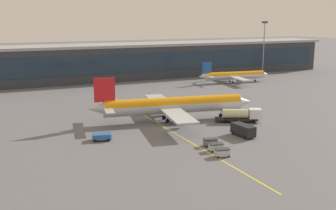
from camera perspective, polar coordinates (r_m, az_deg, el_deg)
name	(u,v)px	position (r m, az deg, el deg)	size (l,w,h in m)	color
ground_plane	(166,129)	(90.96, -0.28, -3.44)	(700.00, 700.00, 0.00)	slate
apron_lead_in_line	(164,127)	(92.89, -0.55, -3.11)	(0.30, 80.00, 0.01)	yellow
terminal_building	(83,63)	(163.05, -11.83, 5.79)	(222.66, 19.06, 14.08)	#2D333D
main_airliner	(173,105)	(97.59, 0.67, -0.04)	(40.87, 32.63, 11.10)	#B2B7BC
fuel_tanker	(241,115)	(98.36, 10.24, -1.39)	(10.83, 6.87, 3.25)	#232326
pushback_tug	(101,136)	(83.90, -9.34, -4.36)	(4.26, 3.20, 1.40)	#285B9E
lavatory_truck	(243,129)	(87.05, 10.44, -3.40)	(2.80, 5.98, 2.50)	black
baggage_cart_0	(222,152)	(74.05, 7.61, -6.61)	(2.90, 2.06, 1.48)	#B2B7BC
baggage_cart_1	(216,147)	(76.89, 6.77, -5.87)	(2.90, 2.06, 1.48)	#B2B7BC
baggage_cart_2	(210,142)	(79.76, 5.99, -5.18)	(2.90, 2.06, 1.48)	#595B60
commuter_jet_far	(234,75)	(158.10, 9.31, 4.12)	(29.56, 23.44, 8.19)	silver
apron_light_mast_0	(264,43)	(184.60, 13.31, 8.43)	(2.80, 0.50, 22.88)	gray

